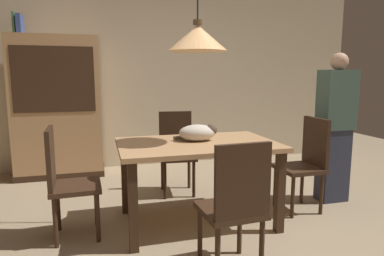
# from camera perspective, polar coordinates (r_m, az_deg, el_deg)

# --- Properties ---
(ground) EXTENTS (10.00, 10.00, 0.00)m
(ground) POSITION_cam_1_polar(r_m,az_deg,el_deg) (2.91, 3.49, -18.65)
(ground) COLOR #998466
(back_wall) EXTENTS (6.40, 0.10, 2.90)m
(back_wall) POSITION_cam_1_polar(r_m,az_deg,el_deg) (5.16, -6.09, 9.96)
(back_wall) COLOR beige
(back_wall) RESTS_ON ground
(dining_table) EXTENTS (1.40, 0.90, 0.75)m
(dining_table) POSITION_cam_1_polar(r_m,az_deg,el_deg) (3.06, 0.90, -4.29)
(dining_table) COLOR tan
(dining_table) RESTS_ON ground
(chair_far_back) EXTENTS (0.44, 0.44, 0.93)m
(chair_far_back) POSITION_cam_1_polar(r_m,az_deg,el_deg) (3.92, -2.63, -3.43)
(chair_far_back) COLOR #382316
(chair_far_back) RESTS_ON ground
(chair_left_side) EXTENTS (0.42, 0.42, 0.93)m
(chair_left_side) POSITION_cam_1_polar(r_m,az_deg,el_deg) (2.98, -20.57, -7.91)
(chair_left_side) COLOR #382316
(chair_left_side) RESTS_ON ground
(chair_right_side) EXTENTS (0.41, 0.41, 0.93)m
(chair_right_side) POSITION_cam_1_polar(r_m,az_deg,el_deg) (3.57, 18.63, -5.12)
(chair_right_side) COLOR #382316
(chair_right_side) RESTS_ON ground
(chair_near_front) EXTENTS (0.43, 0.43, 0.93)m
(chair_near_front) POSITION_cam_1_polar(r_m,az_deg,el_deg) (2.30, 7.33, -12.36)
(chair_near_front) COLOR #382316
(chair_near_front) RESTS_ON ground
(cat_sleeping) EXTENTS (0.39, 0.25, 0.16)m
(cat_sleeping) POSITION_cam_1_polar(r_m,az_deg,el_deg) (3.10, 1.11, -0.76)
(cat_sleeping) COLOR beige
(cat_sleeping) RESTS_ON dining_table
(pendant_lamp) EXTENTS (0.52, 0.52, 1.30)m
(pendant_lamp) POSITION_cam_1_polar(r_m,az_deg,el_deg) (2.99, 0.95, 14.97)
(pendant_lamp) COLOR #E0A86B
(hutch_bookcase) EXTENTS (1.12, 0.45, 1.85)m
(hutch_bookcase) POSITION_cam_1_polar(r_m,az_deg,el_deg) (4.81, -21.66, 2.79)
(hutch_bookcase) COLOR tan
(hutch_bookcase) RESTS_ON ground
(book_green_slim) EXTENTS (0.03, 0.20, 0.26)m
(book_green_slim) POSITION_cam_1_polar(r_m,az_deg,el_deg) (4.90, -27.67, 15.32)
(book_green_slim) COLOR #427A4C
(book_green_slim) RESTS_ON hutch_bookcase
(book_blue_wide) EXTENTS (0.06, 0.24, 0.24)m
(book_blue_wide) POSITION_cam_1_polar(r_m,az_deg,el_deg) (4.89, -26.99, 15.27)
(book_blue_wide) COLOR #384C93
(book_blue_wide) RESTS_ON hutch_bookcase
(person_standing) EXTENTS (0.36, 0.22, 1.58)m
(person_standing) POSITION_cam_1_polar(r_m,az_deg,el_deg) (3.88, 22.95, -0.05)
(person_standing) COLOR #2D3347
(person_standing) RESTS_ON ground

